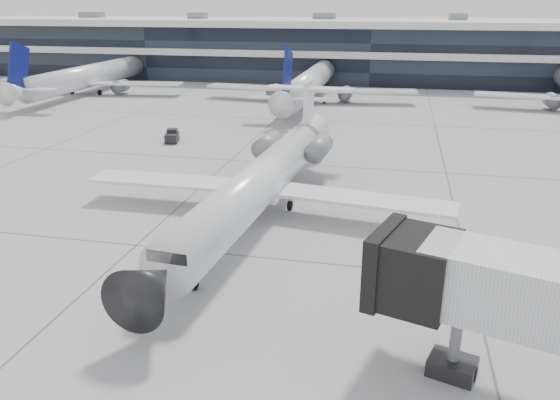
# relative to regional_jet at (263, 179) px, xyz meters

# --- Properties ---
(ground) EXTENTS (220.00, 220.00, 0.00)m
(ground) POSITION_rel_regional_jet_xyz_m (3.55, -6.96, -2.63)
(ground) COLOR gray
(ground) RESTS_ON ground
(terminal) EXTENTS (170.00, 22.00, 10.00)m
(terminal) POSITION_rel_regional_jet_xyz_m (3.55, 75.04, 2.37)
(terminal) COLOR black
(terminal) RESTS_ON ground
(bg_jet_left) EXTENTS (32.00, 40.00, 9.60)m
(bg_jet_left) POSITION_rel_regional_jet_xyz_m (-41.45, 48.04, -2.63)
(bg_jet_left) COLOR silver
(bg_jet_left) RESTS_ON ground
(bg_jet_center) EXTENTS (32.00, 40.00, 9.60)m
(bg_jet_center) POSITION_rel_regional_jet_xyz_m (-4.45, 48.04, -2.63)
(bg_jet_center) COLOR silver
(bg_jet_center) RESTS_ON ground
(regional_jet) EXTENTS (26.70, 33.36, 7.70)m
(regional_jet) POSITION_rel_regional_jet_xyz_m (0.00, 0.00, 0.00)
(regional_jet) COLOR white
(regional_jet) RESTS_ON ground
(traffic_cone) EXTENTS (0.43, 0.43, 0.52)m
(traffic_cone) POSITION_rel_regional_jet_xyz_m (-1.55, -0.69, -2.38)
(traffic_cone) COLOR #FF410D
(traffic_cone) RESTS_ON ground
(far_tug) EXTENTS (1.77, 2.42, 1.38)m
(far_tug) POSITION_rel_regional_jet_xyz_m (-14.77, 18.61, -2.01)
(far_tug) COLOR black
(far_tug) RESTS_ON ground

